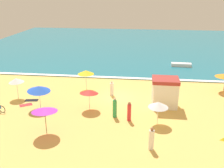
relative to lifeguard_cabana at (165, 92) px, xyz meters
The scene contains 17 objects.
ground_plane 5.24m from the lifeguard_cabana, 161.30° to the left, with size 60.00×60.00×0.00m, color #EDBC60.
ocean_water 30.03m from the lifeguard_cabana, 99.14° to the left, with size 60.00×44.00×0.10m, color teal.
wave_breaker_foam 9.33m from the lifeguard_cabana, 121.04° to the left, with size 57.00×0.70×0.01m, color white.
lifeguard_cabana is the anchor object (origin of this frame).
beach_umbrella_0 7.30m from the lifeguard_cabana, 167.52° to the right, with size 2.09×2.11×2.05m.
beach_umbrella_1 12.05m from the lifeguard_cabana, behind, with size 2.97×2.95×2.35m.
beach_umbrella_2 11.56m from the lifeguard_cabana, 146.38° to the right, with size 2.43×2.45×2.36m.
beach_umbrella_3 3.82m from the lifeguard_cabana, 102.05° to the right, with size 1.79×1.79×2.04m.
beach_umbrella_4 9.27m from the lifeguard_cabana, 157.46° to the left, with size 2.48×2.48×2.27m.
beach_umbrella_5 15.17m from the lifeguard_cabana, behind, with size 2.17×2.17×2.22m.
beachgoer_0 5.42m from the lifeguard_cabana, 147.54° to the right, with size 0.54×0.54×1.84m.
beachgoer_3 5.86m from the lifeguard_cabana, 158.56° to the left, with size 0.47×0.47×1.64m.
beachgoer_4 4.74m from the lifeguard_cabana, 133.22° to the right, with size 0.44×0.44×1.77m.
beachgoer_5 7.73m from the lifeguard_cabana, 100.39° to the right, with size 0.51×0.51×1.76m.
beach_towel_0 13.58m from the lifeguard_cabana, behind, with size 1.45×0.89×0.01m.
beach_towel_1 13.75m from the lifeguard_cabana, behind, with size 1.37×1.21×0.01m.
small_boat_0 14.74m from the lifeguard_cabana, 76.52° to the left, with size 2.93×1.04×0.47m.
Camera 1 is at (2.55, -25.42, 10.82)m, focal length 41.77 mm.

